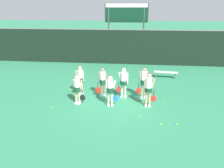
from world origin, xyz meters
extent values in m
plane|color=#2D7F56|center=(0.00, 0.00, 0.00)|extent=(140.00, 140.00, 0.00)
cube|color=black|center=(0.00, 8.12, 1.50)|extent=(60.00, 0.06, 3.00)
cube|color=slate|center=(0.00, 8.12, 3.04)|extent=(60.00, 0.08, 0.08)
cylinder|color=#515156|center=(-1.35, 9.60, 2.58)|extent=(0.14, 0.14, 5.16)
cylinder|color=#515156|center=(1.85, 9.60, 2.58)|extent=(0.14, 0.14, 5.16)
cube|color=#0F3823|center=(0.25, 9.60, 4.34)|extent=(3.91, 0.12, 1.62)
cube|color=white|center=(0.25, 9.53, 4.99)|extent=(3.75, 0.02, 0.32)
cube|color=silver|center=(3.45, 4.42, 0.43)|extent=(1.70, 0.52, 0.04)
cylinder|color=slate|center=(4.14, 4.48, 0.21)|extent=(0.06, 0.06, 0.41)
cylinder|color=slate|center=(4.12, 4.22, 0.21)|extent=(0.06, 0.06, 0.41)
cylinder|color=slate|center=(2.78, 4.61, 0.21)|extent=(0.06, 0.06, 0.41)
cylinder|color=slate|center=(2.75, 4.36, 0.21)|extent=(0.06, 0.06, 0.41)
cylinder|color=beige|center=(-1.67, -0.66, 0.38)|extent=(0.10, 0.10, 0.77)
cylinder|color=beige|center=(-1.85, -0.64, 0.38)|extent=(0.10, 0.10, 0.77)
cube|color=white|center=(-1.68, -0.69, 0.04)|extent=(0.14, 0.25, 0.09)
cube|color=white|center=(-1.86, -0.67, 0.04)|extent=(0.14, 0.25, 0.09)
cylinder|color=#16422B|center=(-1.76, -0.65, 0.85)|extent=(0.37, 0.37, 0.25)
cylinder|color=white|center=(-1.76, -0.65, 1.07)|extent=(0.33, 0.33, 0.61)
sphere|color=beige|center=(-1.76, -0.65, 1.49)|extent=(0.22, 0.22, 0.22)
sphere|color=olive|center=(-1.76, -0.63, 1.51)|extent=(0.20, 0.20, 0.20)
cylinder|color=beige|center=(-1.56, -0.68, 1.06)|extent=(0.20, 0.10, 0.58)
cylinder|color=beige|center=(-1.95, -0.62, 1.06)|extent=(0.08, 0.08, 0.58)
cylinder|color=black|center=(-1.49, -0.71, 0.69)|extent=(0.03, 0.03, 0.26)
ellipsoid|color=black|center=(-1.49, -0.71, 0.38)|extent=(0.30, 0.03, 0.35)
cylinder|color=beige|center=(0.07, -0.66, 0.40)|extent=(0.10, 0.10, 0.79)
cylinder|color=beige|center=(-0.11, -0.70, 0.40)|extent=(0.10, 0.10, 0.79)
cube|color=white|center=(0.07, -0.69, 0.04)|extent=(0.15, 0.26, 0.09)
cube|color=white|center=(-0.11, -0.73, 0.04)|extent=(0.15, 0.26, 0.09)
cylinder|color=#16422B|center=(-0.02, -0.68, 0.88)|extent=(0.38, 0.38, 0.26)
cylinder|color=white|center=(-0.02, -0.68, 1.11)|extent=(0.33, 0.33, 0.63)
sphere|color=beige|center=(-0.02, -0.68, 1.54)|extent=(0.22, 0.22, 0.22)
sphere|color=#4C331E|center=(-0.03, -0.66, 1.56)|extent=(0.20, 0.20, 0.20)
cylinder|color=beige|center=(0.18, -0.64, 1.09)|extent=(0.21, 0.11, 0.61)
cylinder|color=beige|center=(-0.21, -0.72, 1.09)|extent=(0.08, 0.08, 0.60)
cylinder|color=black|center=(0.26, -0.64, 0.71)|extent=(0.03, 0.03, 0.26)
ellipsoid|color=blue|center=(0.26, -0.64, 0.40)|extent=(0.29, 0.03, 0.36)
cylinder|color=tan|center=(2.02, -0.57, 0.43)|extent=(0.10, 0.10, 0.86)
cylinder|color=tan|center=(1.84, -0.57, 0.43)|extent=(0.10, 0.10, 0.86)
cube|color=white|center=(2.02, -0.60, 0.04)|extent=(0.12, 0.24, 0.09)
cube|color=white|center=(1.84, -0.60, 0.04)|extent=(0.12, 0.24, 0.09)
cylinder|color=#16422B|center=(1.93, -0.57, 0.94)|extent=(0.37, 0.37, 0.21)
cylinder|color=white|center=(1.93, -0.57, 1.22)|extent=(0.32, 0.32, 0.72)
sphere|color=tan|center=(1.93, -0.57, 1.69)|extent=(0.21, 0.21, 0.21)
sphere|color=#4C331E|center=(1.93, -0.55, 1.72)|extent=(0.20, 0.20, 0.20)
cylinder|color=tan|center=(2.13, -0.56, 1.21)|extent=(0.22, 0.08, 0.69)
cylinder|color=tan|center=(1.74, -0.57, 1.21)|extent=(0.08, 0.08, 0.69)
cylinder|color=black|center=(2.21, -0.58, 0.78)|extent=(0.03, 0.03, 0.27)
ellipsoid|color=red|center=(2.21, -0.58, 0.46)|extent=(0.28, 0.03, 0.37)
cylinder|color=tan|center=(-1.84, 0.66, 0.41)|extent=(0.10, 0.10, 0.82)
cylinder|color=tan|center=(-2.02, 0.67, 0.41)|extent=(0.10, 0.10, 0.82)
cube|color=white|center=(-1.84, 0.63, 0.04)|extent=(0.12, 0.25, 0.09)
cube|color=white|center=(-2.02, 0.64, 0.04)|extent=(0.12, 0.25, 0.09)
cylinder|color=#16422B|center=(-1.93, 0.66, 0.91)|extent=(0.37, 0.37, 0.24)
cylinder|color=white|center=(-1.93, 0.66, 1.16)|extent=(0.32, 0.32, 0.67)
sphere|color=tan|center=(-1.93, 0.66, 1.61)|extent=(0.22, 0.22, 0.22)
sphere|color=olive|center=(-1.93, 0.68, 1.63)|extent=(0.21, 0.21, 0.21)
cylinder|color=tan|center=(-2.13, 0.68, 1.15)|extent=(0.21, 0.09, 0.64)
cylinder|color=tan|center=(-1.74, 0.65, 1.15)|extent=(0.08, 0.08, 0.64)
cylinder|color=black|center=(-2.21, 0.66, 0.75)|extent=(0.03, 0.03, 0.26)
ellipsoid|color=red|center=(-2.21, 0.66, 0.44)|extent=(0.32, 0.03, 0.35)
cylinder|color=#8C664C|center=(-0.51, 0.58, 0.40)|extent=(0.10, 0.10, 0.80)
cylinder|color=#8C664C|center=(-0.68, 0.55, 0.40)|extent=(0.10, 0.10, 0.80)
cube|color=white|center=(-0.51, 0.55, 0.04)|extent=(0.14, 0.25, 0.09)
cube|color=white|center=(-0.68, 0.53, 0.04)|extent=(0.14, 0.25, 0.09)
cylinder|color=#16422B|center=(-0.60, 0.57, 0.88)|extent=(0.36, 0.36, 0.24)
cylinder|color=white|center=(-0.60, 0.57, 1.14)|extent=(0.31, 0.31, 0.68)
sphere|color=#8C664C|center=(-0.60, 0.57, 1.57)|extent=(0.19, 0.19, 0.19)
sphere|color=#4C331E|center=(-0.60, 0.59, 1.59)|extent=(0.17, 0.17, 0.17)
cylinder|color=#8C664C|center=(-0.79, 0.54, 1.12)|extent=(0.22, 0.10, 0.64)
cylinder|color=#8C664C|center=(-0.41, 0.59, 1.12)|extent=(0.08, 0.08, 0.64)
cylinder|color=black|center=(-0.87, 0.51, 0.71)|extent=(0.03, 0.03, 0.28)
ellipsoid|color=red|center=(-0.87, 0.51, 0.37)|extent=(0.31, 0.03, 0.39)
cylinder|color=beige|center=(0.71, 0.48, 0.41)|extent=(0.10, 0.10, 0.82)
cylinder|color=beige|center=(0.52, 0.52, 0.41)|extent=(0.10, 0.10, 0.82)
cube|color=white|center=(0.70, 0.45, 0.04)|extent=(0.16, 0.26, 0.09)
cube|color=white|center=(0.51, 0.49, 0.04)|extent=(0.16, 0.26, 0.09)
cylinder|color=#16422B|center=(0.61, 0.50, 0.90)|extent=(0.41, 0.41, 0.23)
cylinder|color=white|center=(0.61, 0.50, 1.16)|extent=(0.36, 0.36, 0.67)
sphere|color=beige|center=(0.61, 0.50, 1.60)|extent=(0.22, 0.22, 0.22)
sphere|color=#D8B772|center=(0.62, 0.52, 1.63)|extent=(0.20, 0.20, 0.20)
cylinder|color=beige|center=(0.40, 0.55, 1.14)|extent=(0.22, 0.12, 0.64)
cylinder|color=beige|center=(0.82, 0.46, 1.14)|extent=(0.08, 0.08, 0.64)
cylinder|color=black|center=(0.32, 0.54, 0.74)|extent=(0.03, 0.03, 0.25)
ellipsoid|color=red|center=(0.32, 0.54, 0.44)|extent=(0.27, 0.03, 0.35)
cylinder|color=tan|center=(1.81, 0.54, 0.43)|extent=(0.10, 0.10, 0.86)
cylinder|color=tan|center=(1.64, 0.54, 0.43)|extent=(0.10, 0.10, 0.86)
cube|color=white|center=(1.81, 0.51, 0.04)|extent=(0.11, 0.24, 0.09)
cube|color=white|center=(1.64, 0.51, 0.04)|extent=(0.11, 0.24, 0.09)
cylinder|color=#16422B|center=(1.73, 0.54, 0.95)|extent=(0.36, 0.36, 0.26)
cylinder|color=white|center=(1.73, 0.54, 1.23)|extent=(0.31, 0.31, 0.74)
sphere|color=tan|center=(1.73, 0.54, 1.70)|extent=(0.20, 0.20, 0.20)
sphere|color=black|center=(1.73, 0.56, 1.72)|extent=(0.18, 0.18, 0.18)
cylinder|color=tan|center=(1.53, 0.54, 1.22)|extent=(0.22, 0.08, 0.70)
cylinder|color=tan|center=(1.91, 0.54, 1.22)|extent=(0.08, 0.08, 0.70)
cylinder|color=black|center=(1.45, 0.52, 0.77)|extent=(0.03, 0.03, 0.28)
ellipsoid|color=red|center=(1.45, 0.52, 0.43)|extent=(0.28, 0.03, 0.39)
sphere|color=#CCE033|center=(-2.92, -1.37, 0.03)|extent=(0.07, 0.07, 0.07)
sphere|color=#CCE033|center=(-2.72, 1.19, 0.03)|extent=(0.07, 0.07, 0.07)
sphere|color=#CCE033|center=(1.68, -0.23, 0.04)|extent=(0.07, 0.07, 0.07)
sphere|color=#CCE033|center=(-2.02, 0.32, 0.04)|extent=(0.07, 0.07, 0.07)
sphere|color=#CCE033|center=(-2.31, 0.37, 0.03)|extent=(0.06, 0.06, 0.06)
sphere|color=#CCE033|center=(3.14, -2.36, 0.03)|extent=(0.07, 0.07, 0.07)
sphere|color=#CCE033|center=(2.11, 1.90, 0.03)|extent=(0.06, 0.06, 0.06)
sphere|color=#CCE033|center=(2.77, -0.07, 0.03)|extent=(0.07, 0.07, 0.07)
sphere|color=#CCE033|center=(1.53, -1.84, 0.03)|extent=(0.07, 0.07, 0.07)
sphere|color=#CCE033|center=(2.43, -2.44, 0.04)|extent=(0.07, 0.07, 0.07)
sphere|color=#CCE033|center=(-1.03, 0.87, 0.04)|extent=(0.07, 0.07, 0.07)
camera|label=1|loc=(1.22, -11.07, 4.94)|focal=35.00mm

